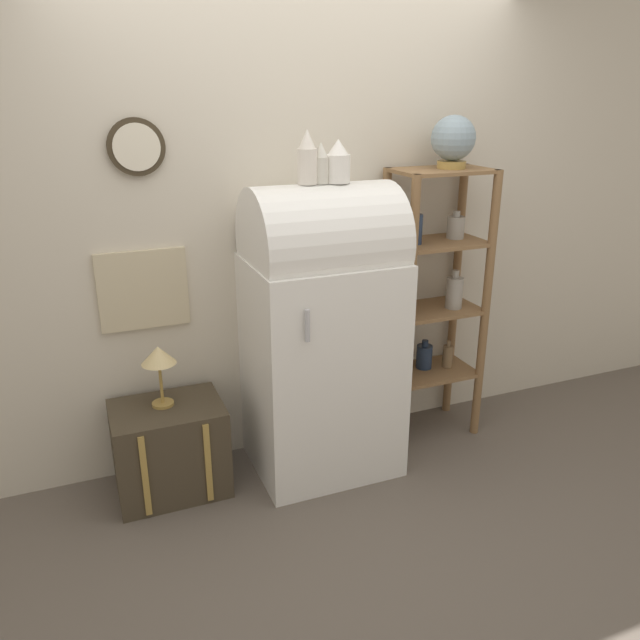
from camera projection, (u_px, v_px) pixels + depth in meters
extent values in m
plane|color=#60564C|center=(339.00, 484.00, 3.35)|extent=(12.00, 12.00, 0.00)
cube|color=beige|center=(299.00, 216.00, 3.39)|extent=(7.00, 0.05, 2.70)
cylinder|color=#382D1E|center=(136.00, 147.00, 2.93)|extent=(0.27, 0.03, 0.27)
cylinder|color=beige|center=(137.00, 147.00, 2.91)|extent=(0.22, 0.01, 0.22)
cube|color=#C6B793|center=(143.00, 290.00, 3.16)|extent=(0.45, 0.02, 0.41)
cube|color=white|center=(322.00, 366.00, 3.36)|extent=(0.76, 0.61, 1.19)
cylinder|color=white|center=(322.00, 242.00, 3.13)|extent=(0.74, 0.58, 0.58)
cylinder|color=#B7B7BC|center=(307.00, 326.00, 2.87)|extent=(0.02, 0.02, 0.16)
cube|color=#423828|center=(170.00, 448.00, 3.24)|extent=(0.56, 0.41, 0.49)
cube|color=#AD8942|center=(145.00, 477.00, 3.00)|extent=(0.03, 0.01, 0.44)
cube|color=#AD8942|center=(208.00, 463.00, 3.11)|extent=(0.03, 0.01, 0.44)
cylinder|color=olive|center=(409.00, 322.00, 3.42)|extent=(0.05, 0.05, 1.60)
cylinder|color=olive|center=(485.00, 311.00, 3.60)|extent=(0.05, 0.05, 1.60)
cylinder|color=olive|center=(383.00, 305.00, 3.69)|extent=(0.05, 0.05, 1.60)
cylinder|color=olive|center=(455.00, 295.00, 3.87)|extent=(0.05, 0.05, 1.60)
cube|color=olive|center=(429.00, 371.00, 3.79)|extent=(0.53, 0.34, 0.02)
cube|color=olive|center=(433.00, 310.00, 3.65)|extent=(0.53, 0.34, 0.02)
cube|color=olive|center=(438.00, 243.00, 3.51)|extent=(0.53, 0.34, 0.02)
cube|color=olive|center=(443.00, 171.00, 3.38)|extent=(0.53, 0.34, 0.02)
cylinder|color=#9E998E|center=(454.00, 293.00, 3.62)|extent=(0.10, 0.10, 0.18)
cylinder|color=#9E998E|center=(456.00, 274.00, 3.58)|extent=(0.04, 0.04, 0.05)
cylinder|color=#23334C|center=(424.00, 357.00, 3.79)|extent=(0.10, 0.10, 0.14)
cylinder|color=#23334C|center=(425.00, 343.00, 3.76)|extent=(0.04, 0.04, 0.04)
cylinder|color=#9E998E|center=(456.00, 227.00, 3.56)|extent=(0.10, 0.10, 0.13)
cylinder|color=#9E998E|center=(457.00, 214.00, 3.53)|extent=(0.04, 0.04, 0.03)
cylinder|color=#7F6647|center=(448.00, 356.00, 3.81)|extent=(0.06, 0.06, 0.14)
cylinder|color=#7F6647|center=(449.00, 343.00, 3.78)|extent=(0.02, 0.02, 0.03)
cylinder|color=#23334C|center=(416.00, 229.00, 3.41)|extent=(0.07, 0.07, 0.17)
cylinder|color=#23334C|center=(417.00, 210.00, 3.38)|extent=(0.03, 0.03, 0.04)
cylinder|color=#AD8942|center=(451.00, 165.00, 3.38)|extent=(0.16, 0.16, 0.04)
sphere|color=#7F939E|center=(453.00, 138.00, 3.33)|extent=(0.24, 0.24, 0.24)
cylinder|color=silver|center=(307.00, 167.00, 2.97)|extent=(0.10, 0.10, 0.17)
cone|color=silver|center=(307.00, 139.00, 2.92)|extent=(0.08, 0.08, 0.09)
cylinder|color=beige|center=(321.00, 170.00, 3.00)|extent=(0.08, 0.08, 0.13)
cone|color=beige|center=(321.00, 149.00, 2.96)|extent=(0.07, 0.07, 0.07)
cylinder|color=white|center=(338.00, 169.00, 3.02)|extent=(0.12, 0.12, 0.13)
cone|color=white|center=(338.00, 147.00, 2.99)|extent=(0.10, 0.10, 0.07)
cylinder|color=#AD8942|center=(163.00, 404.00, 3.18)|extent=(0.11, 0.11, 0.02)
cylinder|color=#AD8942|center=(161.00, 383.00, 3.14)|extent=(0.02, 0.02, 0.22)
cone|color=#DBC184|center=(158.00, 355.00, 3.08)|extent=(0.17, 0.17, 0.09)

